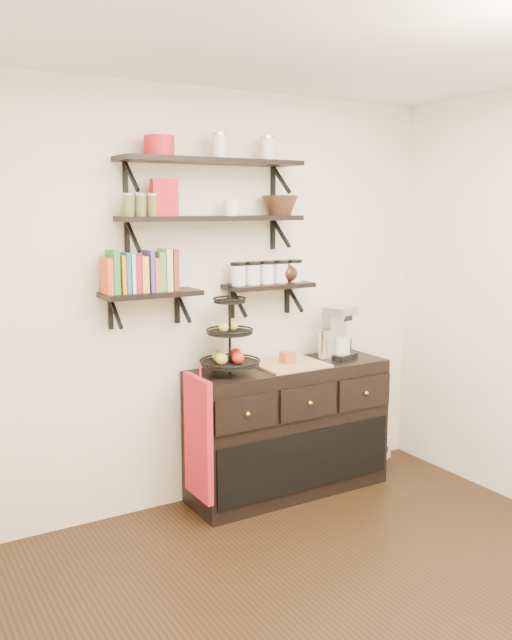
% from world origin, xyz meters
% --- Properties ---
extents(floor, '(3.50, 3.50, 0.00)m').
position_xyz_m(floor, '(0.00, 0.00, 0.00)').
color(floor, black).
rests_on(floor, ground).
extents(ceiling, '(3.50, 3.50, 0.02)m').
position_xyz_m(ceiling, '(0.00, 0.00, 2.70)').
color(ceiling, white).
rests_on(ceiling, back_wall).
extents(back_wall, '(3.50, 0.02, 2.70)m').
position_xyz_m(back_wall, '(0.00, 1.75, 1.35)').
color(back_wall, white).
rests_on(back_wall, ground).
extents(shelf_top, '(1.20, 0.27, 0.23)m').
position_xyz_m(shelf_top, '(0.00, 1.62, 2.23)').
color(shelf_top, black).
rests_on(shelf_top, back_wall).
extents(shelf_mid, '(1.20, 0.27, 0.23)m').
position_xyz_m(shelf_mid, '(0.00, 1.62, 1.88)').
color(shelf_mid, black).
rests_on(shelf_mid, back_wall).
extents(shelf_low_left, '(0.60, 0.25, 0.23)m').
position_xyz_m(shelf_low_left, '(-0.42, 1.63, 1.43)').
color(shelf_low_left, black).
rests_on(shelf_low_left, back_wall).
extents(shelf_low_right, '(0.60, 0.25, 0.23)m').
position_xyz_m(shelf_low_right, '(0.42, 1.63, 1.43)').
color(shelf_low_right, black).
rests_on(shelf_low_right, back_wall).
extents(cookbooks, '(0.43, 0.15, 0.26)m').
position_xyz_m(cookbooks, '(-0.47, 1.63, 1.57)').
color(cookbooks, '#D6511E').
rests_on(cookbooks, shelf_low_left).
extents(glass_canisters, '(0.54, 0.10, 0.13)m').
position_xyz_m(glass_canisters, '(0.41, 1.63, 1.51)').
color(glass_canisters, silver).
rests_on(glass_canisters, shelf_low_right).
extents(sideboard, '(1.40, 0.50, 0.92)m').
position_xyz_m(sideboard, '(0.51, 1.51, 0.45)').
color(sideboard, black).
rests_on(sideboard, floor).
extents(fruit_stand, '(0.38, 0.38, 0.56)m').
position_xyz_m(fruit_stand, '(0.07, 1.52, 1.09)').
color(fruit_stand, black).
rests_on(fruit_stand, sideboard).
extents(candle, '(0.08, 0.08, 0.08)m').
position_xyz_m(candle, '(0.50, 1.51, 0.96)').
color(candle, '#A75526').
rests_on(candle, sideboard).
extents(coffee_maker, '(0.25, 0.25, 0.37)m').
position_xyz_m(coffee_maker, '(0.94, 1.54, 1.07)').
color(coffee_maker, black).
rests_on(coffee_maker, sideboard).
extents(thermal_carafe, '(0.11, 0.11, 0.22)m').
position_xyz_m(thermal_carafe, '(0.81, 1.49, 1.01)').
color(thermal_carafe, silver).
rests_on(thermal_carafe, sideboard).
extents(apron, '(0.04, 0.33, 0.77)m').
position_xyz_m(apron, '(-0.22, 1.41, 0.55)').
color(apron, '#B8132F').
rests_on(apron, sideboard).
extents(radio, '(0.35, 0.29, 0.19)m').
position_xyz_m(radio, '(1.39, 1.65, 0.09)').
color(radio, silver).
rests_on(radio, floor).
extents(recipe_box, '(0.16, 0.06, 0.22)m').
position_xyz_m(recipe_box, '(-0.32, 1.61, 2.01)').
color(recipe_box, red).
rests_on(recipe_box, shelf_mid).
extents(walnut_bowl, '(0.24, 0.24, 0.13)m').
position_xyz_m(walnut_bowl, '(0.50, 1.61, 1.96)').
color(walnut_bowl, black).
rests_on(walnut_bowl, shelf_mid).
extents(ramekins, '(0.09, 0.09, 0.10)m').
position_xyz_m(ramekins, '(0.13, 1.61, 1.95)').
color(ramekins, white).
rests_on(ramekins, shelf_mid).
extents(teapot, '(0.20, 0.16, 0.14)m').
position_xyz_m(teapot, '(0.57, 1.63, 1.52)').
color(teapot, black).
rests_on(teapot, shelf_low_right).
extents(red_pot, '(0.18, 0.18, 0.12)m').
position_xyz_m(red_pot, '(-0.35, 1.61, 2.31)').
color(red_pot, red).
rests_on(red_pot, shelf_top).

